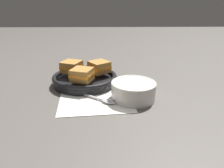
# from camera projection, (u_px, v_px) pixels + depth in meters

# --- Properties ---
(ground_plane) EXTENTS (4.00, 4.00, 0.00)m
(ground_plane) POSITION_uv_depth(u_px,v_px,m) (110.00, 95.00, 0.81)
(ground_plane) COLOR #56514C
(napkin) EXTENTS (0.27, 0.24, 0.00)m
(napkin) POSITION_uv_depth(u_px,v_px,m) (96.00, 100.00, 0.76)
(napkin) COLOR white
(napkin) RESTS_ON ground_plane
(soup_bowl) EXTENTS (0.16, 0.16, 0.06)m
(soup_bowl) POSITION_uv_depth(u_px,v_px,m) (133.00, 89.00, 0.76)
(soup_bowl) COLOR silver
(soup_bowl) RESTS_ON ground_plane
(spoon) EXTENTS (0.14, 0.11, 0.01)m
(spoon) POSITION_uv_depth(u_px,v_px,m) (103.00, 100.00, 0.75)
(spoon) COLOR #B7B7BC
(spoon) RESTS_ON napkin
(skillet) EXTENTS (0.26, 0.26, 0.04)m
(skillet) POSITION_uv_depth(u_px,v_px,m) (85.00, 79.00, 0.90)
(skillet) COLOR black
(skillet) RESTS_ON ground_plane
(sandwich_near_left) EXTENTS (0.11, 0.11, 0.05)m
(sandwich_near_left) POSITION_uv_depth(u_px,v_px,m) (99.00, 67.00, 0.92)
(sandwich_near_left) COLOR #B27A38
(sandwich_near_left) RESTS_ON skillet
(sandwich_near_right) EXTENTS (0.10, 0.10, 0.05)m
(sandwich_near_right) POSITION_uv_depth(u_px,v_px,m) (72.00, 67.00, 0.92)
(sandwich_near_right) COLOR #B27A38
(sandwich_near_right) RESTS_ON skillet
(sandwich_far_left) EXTENTS (0.10, 0.10, 0.05)m
(sandwich_far_left) POSITION_uv_depth(u_px,v_px,m) (82.00, 75.00, 0.82)
(sandwich_far_left) COLOR #B27A38
(sandwich_far_left) RESTS_ON skillet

